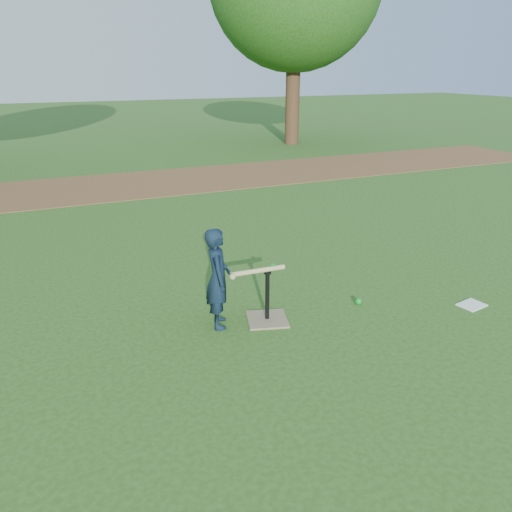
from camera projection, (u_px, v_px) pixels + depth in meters
name	position (u px, v px, depth m)	size (l,w,h in m)	color
ground	(279.00, 322.00, 5.44)	(80.00, 80.00, 0.00)	#285116
dirt_strip	(138.00, 184.00, 11.84)	(24.00, 3.00, 0.01)	brown
child	(218.00, 278.00, 5.19)	(0.40, 0.26, 1.09)	black
wiffle_ball_ground	(359.00, 301.00, 5.83)	(0.08, 0.08, 0.08)	#0D9521
clipboard	(472.00, 305.00, 5.81)	(0.30, 0.23, 0.01)	white
batting_tee	(267.00, 311.00, 5.44)	(0.53, 0.53, 0.61)	#897457
swing_action	(259.00, 271.00, 5.21)	(0.63, 0.19, 0.09)	tan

